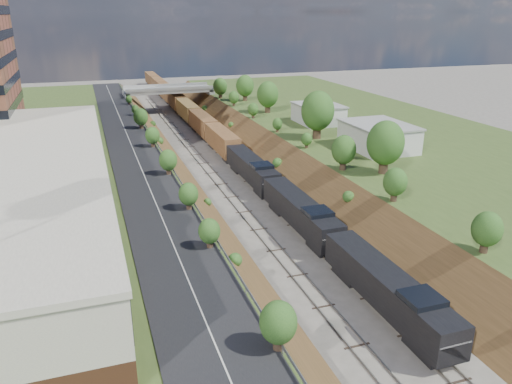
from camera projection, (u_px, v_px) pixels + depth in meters
name	position (u px, v px, depth m)	size (l,w,h in m)	color
platform_left	(19.00, 183.00, 74.75)	(44.00, 180.00, 5.00)	#3D5422
platform_right	(397.00, 147.00, 94.79)	(44.00, 180.00, 5.00)	#3D5422
embankment_left	(166.00, 184.00, 82.28)	(7.07, 180.00, 7.07)	brown
embankment_right	(290.00, 171.00, 88.96)	(7.07, 180.00, 7.07)	brown
rail_left_track	(216.00, 178.00, 84.80)	(1.58, 180.00, 0.18)	gray
rail_right_track	(245.00, 175.00, 86.38)	(1.58, 180.00, 0.18)	gray
road	(136.00, 157.00, 79.19)	(8.00, 180.00, 0.10)	black
guardrail	(162.00, 152.00, 80.09)	(0.10, 171.00, 0.70)	#99999E
commercial_building	(39.00, 188.00, 54.64)	(14.30, 62.30, 7.00)	brown
overpass	(169.00, 95.00, 139.11)	(24.50, 8.30, 7.40)	gray
white_building_near	(378.00, 137.00, 83.25)	(9.00, 12.00, 4.00)	silver
white_building_far	(318.00, 114.00, 102.74)	(8.00, 10.00, 3.60)	silver
tree_right_large	(385.00, 143.00, 69.79)	(5.25, 5.25, 7.61)	#473323
tree_left_crest	(226.00, 248.00, 44.05)	(2.45, 2.45, 3.55)	#473323
freight_train	(196.00, 118.00, 120.13)	(3.18, 178.65, 4.72)	black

